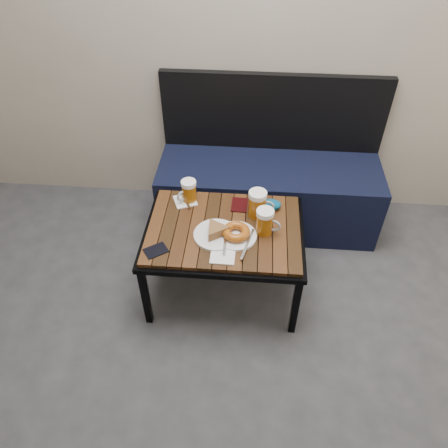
# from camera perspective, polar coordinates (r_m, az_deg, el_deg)

# --- Properties ---
(room_shell) EXTENTS (4.00, 4.00, 4.00)m
(room_shell) POSITION_cam_1_polar(r_m,az_deg,el_deg) (1.06, 5.24, 26.78)
(room_shell) COLOR gray
(room_shell) RESTS_ON ground
(bench) EXTENTS (1.40, 0.50, 0.95)m
(bench) POSITION_cam_1_polar(r_m,az_deg,el_deg) (2.89, 5.80, 4.86)
(bench) COLOR black
(bench) RESTS_ON ground
(cafe_table) EXTENTS (0.84, 0.62, 0.47)m
(cafe_table) POSITION_cam_1_polar(r_m,az_deg,el_deg) (2.32, -0.00, -1.31)
(cafe_table) COLOR black
(cafe_table) RESTS_ON ground
(beer_mug_left) EXTENTS (0.12, 0.11, 0.13)m
(beer_mug_left) POSITION_cam_1_polar(r_m,az_deg,el_deg) (2.42, -4.64, 4.28)
(beer_mug_left) COLOR #95510C
(beer_mug_left) RESTS_ON cafe_table
(beer_mug_centre) EXTENTS (0.14, 0.10, 0.15)m
(beer_mug_centre) POSITION_cam_1_polar(r_m,az_deg,el_deg) (2.32, 4.44, 2.64)
(beer_mug_centre) COLOR #95510C
(beer_mug_centre) RESTS_ON cafe_table
(beer_mug_right) EXTENTS (0.14, 0.11, 0.14)m
(beer_mug_right) POSITION_cam_1_polar(r_m,az_deg,el_deg) (2.23, 5.39, 0.33)
(beer_mug_right) COLOR #95510C
(beer_mug_right) RESTS_ON cafe_table
(plate_pie) EXTENTS (0.23, 0.23, 0.07)m
(plate_pie) POSITION_cam_1_polar(r_m,az_deg,el_deg) (2.23, -1.04, -1.09)
(plate_pie) COLOR white
(plate_pie) RESTS_ON cafe_table
(plate_bagel) EXTENTS (0.21, 0.28, 0.06)m
(plate_bagel) POSITION_cam_1_polar(r_m,az_deg,el_deg) (2.22, 1.58, -1.26)
(plate_bagel) COLOR white
(plate_bagel) RESTS_ON cafe_table
(napkin_left) EXTENTS (0.15, 0.15, 0.01)m
(napkin_left) POSITION_cam_1_polar(r_m,az_deg,el_deg) (2.46, -5.09, 3.05)
(napkin_left) COLOR white
(napkin_left) RESTS_ON cafe_table
(napkin_right) EXTENTS (0.12, 0.10, 0.01)m
(napkin_right) POSITION_cam_1_polar(r_m,az_deg,el_deg) (2.14, -0.18, -4.28)
(napkin_right) COLOR white
(napkin_right) RESTS_ON cafe_table
(passport_navy) EXTENTS (0.14, 0.13, 0.01)m
(passport_navy) POSITION_cam_1_polar(r_m,az_deg,el_deg) (2.19, -8.89, -3.44)
(passport_navy) COLOR black
(passport_navy) RESTS_ON cafe_table
(passport_burgundy) EXTENTS (0.09, 0.12, 0.01)m
(passport_burgundy) POSITION_cam_1_polar(r_m,az_deg,el_deg) (2.42, 2.04, 2.52)
(passport_burgundy) COLOR black
(passport_burgundy) RESTS_ON cafe_table
(knit_pouch) EXTENTS (0.13, 0.10, 0.05)m
(knit_pouch) POSITION_cam_1_polar(r_m,az_deg,el_deg) (2.40, 6.00, 2.50)
(knit_pouch) COLOR navy
(knit_pouch) RESTS_ON cafe_table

